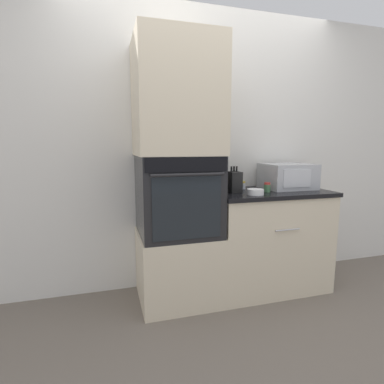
{
  "coord_description": "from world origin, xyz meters",
  "views": [
    {
      "loc": [
        -0.88,
        -2.03,
        1.29
      ],
      "look_at": [
        -0.23,
        0.21,
        0.93
      ],
      "focal_mm": 28.0,
      "sensor_mm": 36.0,
      "label": 1
    }
  ],
  "objects_px": {
    "condiment_jar_near": "(218,185)",
    "condiment_jar_mid": "(243,185)",
    "condiment_jar_far": "(267,187)",
    "wall_oven": "(178,195)",
    "bowl": "(255,192)",
    "microwave": "(287,176)",
    "knife_block": "(234,182)"
  },
  "relations": [
    {
      "from": "microwave",
      "to": "condiment_jar_near",
      "type": "height_order",
      "value": "microwave"
    },
    {
      "from": "knife_block",
      "to": "condiment_jar_near",
      "type": "distance_m",
      "value": 0.17
    },
    {
      "from": "bowl",
      "to": "condiment_jar_mid",
      "type": "relative_size",
      "value": 1.87
    },
    {
      "from": "condiment_jar_near",
      "to": "condiment_jar_far",
      "type": "height_order",
      "value": "condiment_jar_near"
    },
    {
      "from": "bowl",
      "to": "wall_oven",
      "type": "bearing_deg",
      "value": 163.31
    },
    {
      "from": "wall_oven",
      "to": "knife_block",
      "type": "xyz_separation_m",
      "value": [
        0.49,
        0.0,
        0.09
      ]
    },
    {
      "from": "wall_oven",
      "to": "bowl",
      "type": "xyz_separation_m",
      "value": [
        0.6,
        -0.18,
        0.03
      ]
    },
    {
      "from": "microwave",
      "to": "condiment_jar_far",
      "type": "distance_m",
      "value": 0.33
    },
    {
      "from": "condiment_jar_near",
      "to": "condiment_jar_mid",
      "type": "height_order",
      "value": "condiment_jar_near"
    },
    {
      "from": "condiment_jar_far",
      "to": "bowl",
      "type": "bearing_deg",
      "value": -147.8
    },
    {
      "from": "wall_oven",
      "to": "condiment_jar_near",
      "type": "xyz_separation_m",
      "value": [
        0.4,
        0.13,
        0.05
      ]
    },
    {
      "from": "microwave",
      "to": "knife_block",
      "type": "height_order",
      "value": "microwave"
    },
    {
      "from": "wall_oven",
      "to": "microwave",
      "type": "height_order",
      "value": "wall_oven"
    },
    {
      "from": "knife_block",
      "to": "wall_oven",
      "type": "bearing_deg",
      "value": -179.54
    },
    {
      "from": "wall_oven",
      "to": "condiment_jar_near",
      "type": "height_order",
      "value": "wall_oven"
    },
    {
      "from": "condiment_jar_near",
      "to": "microwave",
      "type": "bearing_deg",
      "value": -5.96
    },
    {
      "from": "wall_oven",
      "to": "bowl",
      "type": "height_order",
      "value": "wall_oven"
    },
    {
      "from": "knife_block",
      "to": "condiment_jar_far",
      "type": "relative_size",
      "value": 2.67
    },
    {
      "from": "wall_oven",
      "to": "microwave",
      "type": "distance_m",
      "value": 1.06
    },
    {
      "from": "wall_oven",
      "to": "condiment_jar_near",
      "type": "relative_size",
      "value": 6.55
    },
    {
      "from": "bowl",
      "to": "condiment_jar_near",
      "type": "height_order",
      "value": "condiment_jar_near"
    },
    {
      "from": "microwave",
      "to": "condiment_jar_near",
      "type": "distance_m",
      "value": 0.66
    },
    {
      "from": "condiment_jar_near",
      "to": "bowl",
      "type": "bearing_deg",
      "value": -57.1
    },
    {
      "from": "bowl",
      "to": "condiment_jar_mid",
      "type": "bearing_deg",
      "value": 82.21
    },
    {
      "from": "condiment_jar_mid",
      "to": "microwave",
      "type": "bearing_deg",
      "value": -9.93
    },
    {
      "from": "condiment_jar_mid",
      "to": "bowl",
      "type": "bearing_deg",
      "value": -97.79
    },
    {
      "from": "condiment_jar_mid",
      "to": "condiment_jar_far",
      "type": "height_order",
      "value": "condiment_jar_far"
    },
    {
      "from": "bowl",
      "to": "condiment_jar_far",
      "type": "height_order",
      "value": "condiment_jar_far"
    },
    {
      "from": "condiment_jar_near",
      "to": "condiment_jar_mid",
      "type": "relative_size",
      "value": 1.33
    },
    {
      "from": "condiment_jar_near",
      "to": "condiment_jar_mid",
      "type": "distance_m",
      "value": 0.25
    },
    {
      "from": "condiment_jar_far",
      "to": "wall_oven",
      "type": "bearing_deg",
      "value": 174.54
    },
    {
      "from": "wall_oven",
      "to": "condiment_jar_mid",
      "type": "distance_m",
      "value": 0.66
    }
  ]
}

